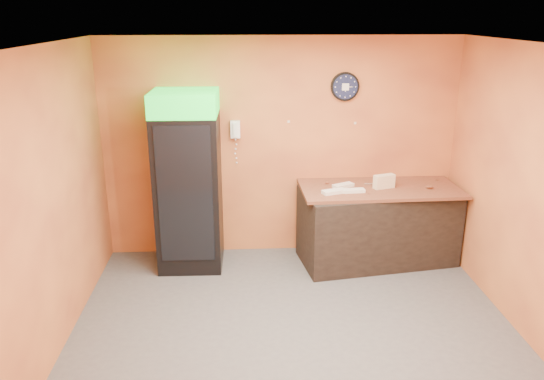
{
  "coord_description": "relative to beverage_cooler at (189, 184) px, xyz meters",
  "views": [
    {
      "loc": [
        -0.5,
        -4.58,
        3.07
      ],
      "look_at": [
        -0.19,
        0.6,
        1.32
      ],
      "focal_mm": 35.0,
      "sensor_mm": 36.0,
      "label": 1
    }
  ],
  "objects": [
    {
      "name": "floor",
      "position": [
        1.15,
        -1.6,
        -1.07
      ],
      "size": [
        4.5,
        4.5,
        0.0
      ],
      "primitive_type": "plane",
      "color": "#47474C",
      "rests_on": "ground"
    },
    {
      "name": "back_wall",
      "position": [
        1.15,
        0.4,
        0.33
      ],
      "size": [
        4.5,
        0.02,
        2.8
      ],
      "primitive_type": "cube",
      "color": "orange",
      "rests_on": "floor"
    },
    {
      "name": "left_wall",
      "position": [
        -1.1,
        -1.6,
        0.33
      ],
      "size": [
        0.02,
        4.0,
        2.8
      ],
      "primitive_type": "cube",
      "color": "orange",
      "rests_on": "floor"
    },
    {
      "name": "right_wall",
      "position": [
        3.4,
        -1.6,
        0.33
      ],
      "size": [
        0.02,
        4.0,
        2.8
      ],
      "primitive_type": "cube",
      "color": "orange",
      "rests_on": "floor"
    },
    {
      "name": "ceiling",
      "position": [
        1.15,
        -1.6,
        1.73
      ],
      "size": [
        4.5,
        4.0,
        0.02
      ],
      "primitive_type": "cube",
      "color": "white",
      "rests_on": "back_wall"
    },
    {
      "name": "beverage_cooler",
      "position": [
        0.0,
        0.0,
        0.0
      ],
      "size": [
        0.78,
        0.8,
        2.19
      ],
      "rotation": [
        0.0,
        0.0,
        -0.02
      ],
      "color": "black",
      "rests_on": "floor"
    },
    {
      "name": "prep_counter",
      "position": [
        2.36,
        -0.03,
        -0.59
      ],
      "size": [
        2.02,
        1.13,
        0.96
      ],
      "primitive_type": "cube",
      "rotation": [
        0.0,
        0.0,
        0.15
      ],
      "color": "black",
      "rests_on": "floor"
    },
    {
      "name": "wall_clock",
      "position": [
        1.95,
        0.37,
        1.11
      ],
      "size": [
        0.36,
        0.06,
        0.36
      ],
      "color": "black",
      "rests_on": "back_wall"
    },
    {
      "name": "wall_phone",
      "position": [
        0.58,
        0.35,
        0.6
      ],
      "size": [
        0.12,
        0.1,
        0.22
      ],
      "color": "white",
      "rests_on": "back_wall"
    },
    {
      "name": "butcher_paper",
      "position": [
        2.36,
        -0.03,
        -0.1
      ],
      "size": [
        1.99,
        0.96,
        0.04
      ],
      "primitive_type": "cube",
      "rotation": [
        0.0,
        0.0,
        0.03
      ],
      "color": "brown",
      "rests_on": "prep_counter"
    },
    {
      "name": "sub_roll_stack",
      "position": [
        2.4,
        -0.06,
        0.01
      ],
      "size": [
        0.28,
        0.17,
        0.17
      ],
      "rotation": [
        0.0,
        0.0,
        0.31
      ],
      "color": "beige",
      "rests_on": "butcher_paper"
    },
    {
      "name": "wrapped_sandwich_left",
      "position": [
        1.75,
        -0.22,
        -0.05
      ],
      "size": [
        0.31,
        0.2,
        0.04
      ],
      "primitive_type": "cube",
      "rotation": [
        0.0,
        0.0,
        0.33
      ],
      "color": "silver",
      "rests_on": "butcher_paper"
    },
    {
      "name": "wrapped_sandwich_mid",
      "position": [
        2.0,
        -0.2,
        -0.06
      ],
      "size": [
        0.27,
        0.12,
        0.04
      ],
      "primitive_type": "cube",
      "rotation": [
        0.0,
        0.0,
        0.06
      ],
      "color": "silver",
      "rests_on": "butcher_paper"
    },
    {
      "name": "wrapped_sandwich_right",
      "position": [
        1.91,
        0.01,
        -0.06
      ],
      "size": [
        0.29,
        0.22,
        0.04
      ],
      "primitive_type": "cube",
      "rotation": [
        0.0,
        0.0,
        0.47
      ],
      "color": "silver",
      "rests_on": "butcher_paper"
    },
    {
      "name": "kitchen_tool",
      "position": [
        2.34,
        0.08,
        -0.05
      ],
      "size": [
        0.06,
        0.06,
        0.06
      ],
      "primitive_type": "cylinder",
      "color": "silver",
      "rests_on": "butcher_paper"
    }
  ]
}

